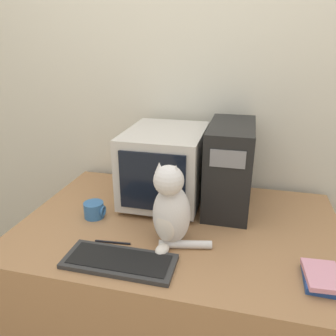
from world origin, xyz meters
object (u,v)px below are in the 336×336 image
Objects in this scene: crt_monitor at (165,165)px; computer_tower at (229,166)px; pen at (113,242)px; mug at (94,210)px; keyboard at (119,261)px; book_stack at (322,278)px; cat at (171,210)px.

computer_tower reaches higher than crt_monitor.
crt_monitor is 0.33m from computer_tower.
computer_tower is at bearing 46.69° from pen.
mug is at bearing -137.50° from crt_monitor.
book_stack is (0.73, 0.07, 0.01)m from keyboard.
cat is (0.12, -0.39, -0.04)m from crt_monitor.
crt_monitor is 1.33× the size of cat.
crt_monitor is 1.07× the size of computer_tower.
book_stack reaches higher than keyboard.
crt_monitor is at bearing 144.45° from book_stack.
cat is at bearing -116.35° from computer_tower.
crt_monitor is 2.79× the size of book_stack.
keyboard is 2.47× the size of book_stack.
pen is (-0.44, -0.47, -0.21)m from computer_tower.
book_stack is at bearing 5.39° from keyboard.
computer_tower is 1.24× the size of cat.
book_stack is at bearing 0.21° from cat.
computer_tower is 0.72m from keyboard.
computer_tower is at bearing 3.56° from crt_monitor.
pen is at bearing -155.51° from cat.
mug is (-0.25, 0.30, 0.03)m from keyboard.
computer_tower is 2.60× the size of book_stack.
mug is at bearing -155.25° from computer_tower.
keyboard is at bearing -174.61° from book_stack.
pen is (-0.81, 0.05, -0.02)m from book_stack.
keyboard is at bearing -93.76° from crt_monitor.
pen is (-0.24, -0.06, -0.15)m from cat.
crt_monitor is 1.13× the size of keyboard.
keyboard is 0.14m from pen.
keyboard is 4.25× the size of mug.
computer_tower is at bearing 125.57° from book_stack.
pen is at bearing -47.44° from mug.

